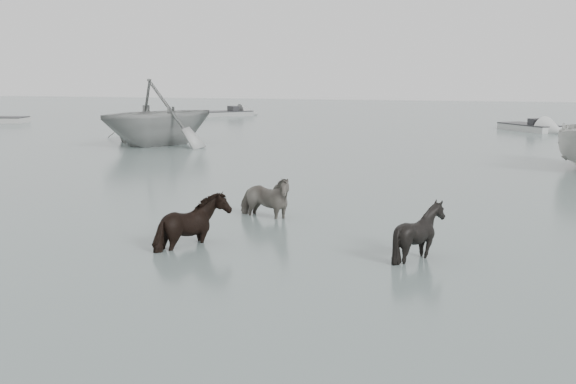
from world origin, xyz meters
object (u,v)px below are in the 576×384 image
(pony_pinto, at_px, (264,190))
(rowboat_lead, at_px, (139,130))
(pony_dark, at_px, (193,212))
(pony_black, at_px, (420,224))

(pony_pinto, relative_size, rowboat_lead, 0.33)
(pony_dark, relative_size, pony_black, 1.10)
(pony_dark, bearing_deg, pony_pinto, -10.74)
(pony_black, bearing_deg, pony_pinto, 38.28)
(pony_dark, height_order, rowboat_lead, pony_dark)
(pony_pinto, xyz_separation_m, rowboat_lead, (-11.57, 16.51, -0.17))
(pony_pinto, relative_size, pony_dark, 1.12)
(pony_pinto, distance_m, rowboat_lead, 20.16)
(pony_dark, bearing_deg, rowboat_lead, 28.41)
(pony_pinto, distance_m, pony_black, 4.83)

